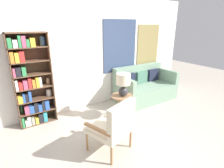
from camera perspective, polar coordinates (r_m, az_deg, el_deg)
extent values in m
plane|color=#B2A899|center=(3.25, 8.01, -20.19)|extent=(14.00, 14.00, 0.00)
cube|color=white|center=(4.31, -9.01, 9.51)|extent=(6.40, 0.06, 2.70)
cube|color=#334260|center=(4.75, 2.62, 12.22)|extent=(1.02, 0.02, 1.36)
cube|color=olive|center=(5.40, 11.60, 11.56)|extent=(0.80, 0.02, 1.30)
cube|color=brown|center=(3.88, -29.54, 0.11)|extent=(0.02, 0.30, 1.90)
cube|color=brown|center=(3.96, -19.29, 1.92)|extent=(0.02, 0.30, 1.90)
cube|color=brown|center=(3.75, -26.35, 14.83)|extent=(0.74, 0.30, 0.02)
cube|color=brown|center=(4.27, -22.63, -11.09)|extent=(0.74, 0.30, 0.02)
cube|color=brown|center=(4.05, -24.69, 1.56)|extent=(0.74, 0.01, 1.90)
cube|color=brown|center=(4.14, -23.10, -7.85)|extent=(0.74, 0.30, 0.02)
cube|color=#338C4C|center=(4.15, -27.07, -10.76)|extent=(0.04, 0.20, 0.21)
cube|color=silver|center=(4.18, -26.27, -10.99)|extent=(0.04, 0.23, 0.14)
cube|color=silver|center=(4.16, -25.49, -10.63)|extent=(0.06, 0.19, 0.19)
cube|color=gray|center=(4.20, -24.52, -10.43)|extent=(0.06, 0.25, 0.17)
cube|color=gold|center=(4.21, -23.46, -10.37)|extent=(0.06, 0.25, 0.14)
cube|color=black|center=(4.19, -22.38, -9.88)|extent=(0.08, 0.22, 0.20)
cube|color=teal|center=(4.21, -21.22, -9.46)|extent=(0.08, 0.25, 0.21)
cube|color=brown|center=(4.04, -23.59, -4.42)|extent=(0.74, 0.30, 0.02)
cylinder|color=#194723|center=(4.07, -27.44, -7.17)|extent=(0.06, 0.06, 0.21)
cube|color=#B24C6B|center=(4.04, -26.09, -7.55)|extent=(0.08, 0.17, 0.16)
cube|color=#2D56A8|center=(4.06, -24.86, -7.23)|extent=(0.09, 0.20, 0.16)
cube|color=black|center=(4.08, -23.74, -6.65)|extent=(0.07, 0.25, 0.20)
cube|color=#2D56A8|center=(4.07, -22.55, -6.91)|extent=(0.07, 0.19, 0.15)
cube|color=black|center=(4.07, -21.70, -6.30)|extent=(0.05, 0.19, 0.22)
cube|color=#2D56A8|center=(4.08, -20.65, -6.16)|extent=(0.08, 0.20, 0.21)
cube|color=brown|center=(3.95, -24.10, -0.83)|extent=(0.74, 0.30, 0.02)
cube|color=gold|center=(3.95, -27.84, -4.34)|extent=(0.09, 0.20, 0.14)
cube|color=#2D56A8|center=(3.95, -26.90, -3.92)|extent=(0.04, 0.21, 0.17)
cube|color=black|center=(3.96, -26.19, -3.78)|extent=(0.04, 0.22, 0.17)
cube|color=#2D56A8|center=(3.93, -25.32, -3.46)|extent=(0.06, 0.17, 0.21)
cylinder|color=beige|center=(4.05, -19.94, -2.62)|extent=(0.11, 0.11, 0.15)
cube|color=brown|center=(3.87, -24.63, 2.92)|extent=(0.74, 0.30, 0.02)
cube|color=silver|center=(3.85, -28.80, -0.22)|extent=(0.05, 0.21, 0.21)
cube|color=red|center=(3.88, -27.77, -0.39)|extent=(0.07, 0.23, 0.15)
cube|color=#B24C6B|center=(3.85, -26.52, -0.09)|extent=(0.08, 0.18, 0.18)
cube|color=red|center=(3.86, -25.37, 0.34)|extent=(0.06, 0.19, 0.21)
cube|color=orange|center=(3.86, -24.30, 0.23)|extent=(0.06, 0.17, 0.17)
cube|color=gold|center=(3.87, -23.29, 0.70)|extent=(0.06, 0.18, 0.21)
cube|color=silver|center=(3.89, -22.49, 0.84)|extent=(0.04, 0.19, 0.20)
cylinder|color=#8C6B4C|center=(3.97, -20.14, 0.97)|extent=(0.08, 0.08, 0.14)
cube|color=brown|center=(3.81, -25.18, 6.80)|extent=(0.74, 0.30, 0.02)
cube|color=#B24C6B|center=(3.78, -29.42, 3.31)|extent=(0.04, 0.19, 0.17)
cube|color=black|center=(3.80, -28.35, 3.64)|extent=(0.09, 0.24, 0.17)
cube|color=#338C4C|center=(3.80, -26.93, 3.81)|extent=(0.07, 0.21, 0.17)
cube|color=brown|center=(3.77, -25.75, 10.78)|extent=(0.74, 0.30, 0.02)
cube|color=orange|center=(3.71, -29.96, 7.54)|extent=(0.06, 0.17, 0.20)
cube|color=gold|center=(3.72, -28.73, 7.62)|extent=(0.07, 0.18, 0.18)
cube|color=red|center=(3.75, -27.47, 8.00)|extent=(0.08, 0.22, 0.20)
cube|color=#338C4C|center=(3.71, -30.60, 11.49)|extent=(0.07, 0.23, 0.18)
cube|color=silver|center=(3.71, -29.18, 11.44)|extent=(0.08, 0.21, 0.14)
cube|color=#338C4C|center=(3.71, -28.09, 12.17)|extent=(0.05, 0.20, 0.21)
cube|color=#B24C6B|center=(3.73, -27.06, 12.29)|extent=(0.07, 0.22, 0.21)
cube|color=#338C4C|center=(3.71, -25.89, 11.92)|extent=(0.05, 0.17, 0.14)
cube|color=gold|center=(3.74, -24.67, 12.30)|extent=(0.09, 0.21, 0.16)
cylinder|color=#334C6B|center=(3.81, -21.78, 12.90)|extent=(0.10, 0.10, 0.18)
cylinder|color=olive|center=(3.42, -1.54, -14.04)|extent=(0.04, 0.04, 0.35)
cylinder|color=olive|center=(3.11, -8.12, -18.09)|extent=(0.04, 0.04, 0.35)
cylinder|color=olive|center=(3.17, 6.07, -17.16)|extent=(0.04, 0.04, 0.35)
cylinder|color=olive|center=(2.83, -0.16, -22.22)|extent=(0.04, 0.04, 0.35)
cube|color=beige|center=(2.99, -0.96, -14.42)|extent=(0.77, 0.77, 0.08)
cube|color=beige|center=(2.71, 3.20, -11.16)|extent=(0.61, 0.29, 0.49)
cube|color=olive|center=(3.12, 2.39, -10.00)|extent=(0.23, 0.53, 0.04)
cube|color=olive|center=(2.74, -4.86, -14.50)|extent=(0.23, 0.53, 0.04)
cube|color=gray|center=(5.04, 10.82, -2.61)|extent=(1.65, 0.90, 0.44)
cube|color=gray|center=(5.14, 8.50, 3.39)|extent=(1.65, 0.20, 0.49)
cube|color=gray|center=(4.44, 3.87, 0.07)|extent=(0.12, 0.90, 0.34)
cube|color=gray|center=(5.45, 16.99, 2.87)|extent=(0.12, 0.90, 0.34)
cube|color=#1E2338|center=(4.77, 5.53, 1.36)|extent=(0.36, 0.12, 0.34)
cube|color=#4C7A66|center=(5.05, 9.57, 2.18)|extent=(0.36, 0.12, 0.34)
cube|color=#1E2338|center=(5.35, 13.18, 2.89)|extent=(0.36, 0.12, 0.34)
cylinder|color=#99704C|center=(3.88, 3.24, -3.94)|extent=(0.49, 0.49, 0.02)
cylinder|color=#99704C|center=(4.10, 1.97, -6.78)|extent=(0.03, 0.03, 0.52)
cylinder|color=#99704C|center=(3.88, 2.26, -8.40)|extent=(0.03, 0.03, 0.52)
cylinder|color=#99704C|center=(4.01, 5.27, -7.48)|extent=(0.03, 0.03, 0.52)
ellipsoid|color=#2D2D33|center=(3.81, 3.66, -2.45)|extent=(0.21, 0.21, 0.21)
cylinder|color=tan|center=(3.77, 3.70, -0.52)|extent=(0.02, 0.02, 0.06)
cylinder|color=beige|center=(3.72, 3.75, 1.64)|extent=(0.30, 0.30, 0.24)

